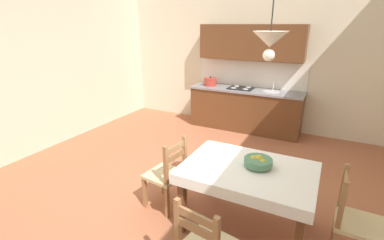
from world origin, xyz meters
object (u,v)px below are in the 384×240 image
at_px(fruit_bowl, 258,162).
at_px(pendant_lamp, 270,40).
at_px(kitchen_cabinetry, 246,91).
at_px(dining_chair_tv_side, 167,175).
at_px(dining_table, 248,178).
at_px(dining_chair_window_side, 354,222).

bearing_deg(fruit_bowl, pendant_lamp, -66.00).
relative_size(kitchen_cabinetry, fruit_bowl, 7.90).
bearing_deg(fruit_bowl, dining_chair_tv_side, -172.28).
height_order(dining_table, pendant_lamp, pendant_lamp).
height_order(dining_chair_tv_side, pendant_lamp, pendant_lamp).
xyz_separation_m(fruit_bowl, pendant_lamp, (0.02, -0.05, 1.25)).
bearing_deg(kitchen_cabinetry, fruit_bowl, -70.98).
height_order(dining_chair_window_side, fruit_bowl, dining_chair_window_side).
bearing_deg(kitchen_cabinetry, dining_chair_window_side, -56.96).
bearing_deg(dining_table, dining_chair_window_side, 0.33).
bearing_deg(pendant_lamp, dining_chair_tv_side, -175.05).
distance_m(dining_chair_tv_side, fruit_bowl, 1.14).
distance_m(dining_table, dining_chair_window_side, 1.06).
height_order(dining_table, dining_chair_window_side, dining_chair_window_side).
height_order(kitchen_cabinetry, dining_table, kitchen_cabinetry).
bearing_deg(fruit_bowl, dining_chair_window_side, -3.78).
bearing_deg(dining_chair_tv_side, fruit_bowl, 7.72).
bearing_deg(dining_chair_window_side, fruit_bowl, 176.22).
relative_size(kitchen_cabinetry, dining_table, 1.71).
distance_m(dining_table, fruit_bowl, 0.21).
bearing_deg(dining_table, kitchen_cabinetry, 107.26).
xyz_separation_m(dining_table, dining_chair_window_side, (1.04, 0.01, -0.19)).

